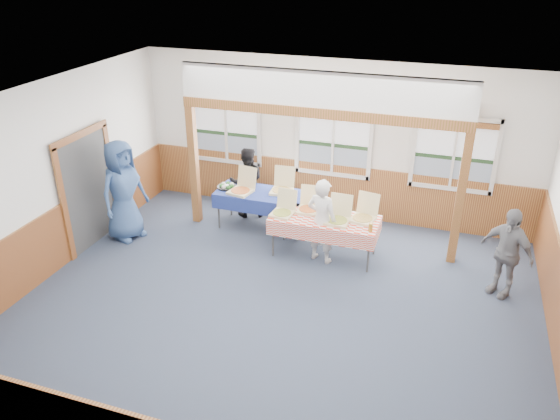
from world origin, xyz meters
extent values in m
plane|color=#2C3648|center=(0.00, 0.00, 0.00)|extent=(8.00, 8.00, 0.00)
plane|color=white|center=(0.00, 0.00, 3.20)|extent=(8.00, 8.00, 0.00)
plane|color=silver|center=(0.00, 3.50, 1.60)|extent=(8.00, 0.00, 8.00)
plane|color=silver|center=(0.00, -3.50, 1.60)|extent=(8.00, 0.00, 8.00)
plane|color=silver|center=(-4.00, 0.00, 1.60)|extent=(0.00, 8.00, 8.00)
cube|color=brown|center=(0.00, 3.48, 0.55)|extent=(7.98, 0.05, 1.10)
cube|color=brown|center=(-3.98, 0.00, 0.55)|extent=(0.05, 6.98, 1.10)
cube|color=#383838|center=(-3.96, 0.90, 1.05)|extent=(0.06, 1.30, 2.10)
cube|color=silver|center=(-2.30, 3.44, 0.91)|extent=(1.52, 0.05, 0.08)
cube|color=silver|center=(-2.30, 3.44, 2.29)|extent=(1.52, 0.05, 0.08)
cube|color=silver|center=(-3.04, 3.44, 1.60)|extent=(0.08, 0.05, 1.46)
cube|color=silver|center=(-1.56, 3.44, 1.60)|extent=(0.08, 0.05, 1.46)
cube|color=silver|center=(-2.30, 3.44, 1.60)|extent=(0.05, 0.05, 1.30)
cube|color=gray|center=(-2.30, 3.48, 1.21)|extent=(1.40, 0.02, 0.52)
cube|color=#1B351A|center=(-2.30, 3.48, 1.51)|extent=(1.40, 0.02, 0.08)
cube|color=silver|center=(-2.30, 3.48, 1.90)|extent=(1.40, 0.02, 0.70)
cube|color=brown|center=(-2.30, 3.42, 2.19)|extent=(1.40, 0.07, 0.10)
cube|color=silver|center=(0.00, 3.44, 0.91)|extent=(1.52, 0.05, 0.08)
cube|color=silver|center=(0.00, 3.44, 2.29)|extent=(1.52, 0.05, 0.08)
cube|color=silver|center=(-0.74, 3.44, 1.60)|extent=(0.08, 0.05, 1.46)
cube|color=silver|center=(0.74, 3.44, 1.60)|extent=(0.08, 0.05, 1.46)
cube|color=silver|center=(0.00, 3.44, 1.60)|extent=(0.05, 0.05, 1.30)
cube|color=gray|center=(0.00, 3.48, 1.21)|extent=(1.40, 0.02, 0.52)
cube|color=#1B351A|center=(0.00, 3.48, 1.51)|extent=(1.40, 0.02, 0.08)
cube|color=silver|center=(0.00, 3.48, 1.90)|extent=(1.40, 0.02, 0.70)
cube|color=brown|center=(0.00, 3.42, 2.19)|extent=(1.40, 0.07, 0.10)
cube|color=silver|center=(2.30, 3.44, 0.91)|extent=(1.52, 0.05, 0.08)
cube|color=silver|center=(2.30, 3.44, 2.29)|extent=(1.52, 0.05, 0.08)
cube|color=silver|center=(1.56, 3.44, 1.60)|extent=(0.08, 0.05, 1.46)
cube|color=silver|center=(3.04, 3.44, 1.60)|extent=(0.08, 0.05, 1.46)
cube|color=silver|center=(2.30, 3.44, 1.60)|extent=(0.05, 0.05, 1.30)
cube|color=gray|center=(2.30, 3.48, 1.21)|extent=(1.40, 0.02, 0.52)
cube|color=#1B351A|center=(2.30, 3.48, 1.51)|extent=(1.40, 0.02, 0.08)
cube|color=silver|center=(2.30, 3.48, 1.90)|extent=(1.40, 0.02, 0.70)
cube|color=brown|center=(2.30, 3.42, 2.19)|extent=(1.40, 0.07, 0.10)
cube|color=brown|center=(-2.50, 2.30, 1.20)|extent=(0.15, 0.15, 2.40)
cube|color=brown|center=(2.50, 2.30, 1.20)|extent=(0.15, 0.15, 2.40)
cube|color=brown|center=(0.00, 2.30, 2.49)|extent=(5.15, 0.18, 0.18)
cylinder|color=#383838|center=(-1.94, 2.14, 0.36)|extent=(0.04, 0.04, 0.73)
cylinder|color=#383838|center=(-1.94, 2.75, 0.36)|extent=(0.04, 0.04, 0.73)
cylinder|color=#383838|center=(-0.31, 2.14, 0.36)|extent=(0.04, 0.04, 0.73)
cylinder|color=#383838|center=(-0.31, 2.75, 0.36)|extent=(0.04, 0.04, 0.73)
cube|color=#383838|center=(-1.13, 2.44, 0.73)|extent=(1.90, 1.38, 0.03)
cube|color=navy|center=(-1.13, 2.44, 0.75)|extent=(1.97, 1.46, 0.01)
cube|color=navy|center=(-1.13, 2.05, 0.61)|extent=(1.66, 0.74, 0.28)
cube|color=navy|center=(-1.13, 2.84, 0.61)|extent=(1.66, 0.74, 0.28)
cylinder|color=#383838|center=(-0.57, 1.45, 0.36)|extent=(0.04, 0.04, 0.73)
cylinder|color=#383838|center=(-0.57, 2.09, 0.36)|extent=(0.04, 0.04, 0.73)
cylinder|color=#383838|center=(1.15, 1.45, 0.36)|extent=(0.04, 0.04, 0.73)
cylinder|color=#383838|center=(1.15, 2.09, 0.36)|extent=(0.04, 0.04, 0.73)
cube|color=#383838|center=(0.29, 1.77, 0.73)|extent=(1.86, 0.81, 0.03)
cube|color=red|center=(0.29, 1.77, 0.75)|extent=(1.92, 0.88, 0.01)
cube|color=red|center=(0.29, 1.36, 0.61)|extent=(1.90, 0.06, 0.28)
cube|color=red|center=(0.29, 2.18, 0.61)|extent=(1.90, 0.06, 0.28)
cube|color=beige|center=(-1.53, 2.29, 0.78)|extent=(0.48, 0.48, 0.05)
cylinder|color=#C6862E|center=(-1.53, 2.29, 0.81)|extent=(0.42, 0.42, 0.01)
cube|color=beige|center=(-1.48, 2.54, 1.01)|extent=(0.42, 0.17, 0.41)
cube|color=beige|center=(-0.78, 2.56, 0.78)|extent=(0.44, 0.44, 0.05)
cylinder|color=#DAC065|center=(-0.78, 2.56, 0.81)|extent=(0.38, 0.38, 0.01)
cube|color=beige|center=(-0.80, 2.81, 1.00)|extent=(0.41, 0.13, 0.40)
cube|color=beige|center=(-0.46, 1.63, 0.78)|extent=(0.41, 0.41, 0.04)
cylinder|color=gold|center=(-0.46, 1.63, 0.81)|extent=(0.36, 0.36, 0.01)
cube|color=beige|center=(-0.44, 1.85, 0.98)|extent=(0.38, 0.12, 0.37)
cube|color=beige|center=(-0.06, 1.92, 0.78)|extent=(0.40, 0.40, 0.04)
cylinder|color=#C6862E|center=(-0.06, 1.92, 0.81)|extent=(0.35, 0.35, 0.01)
cube|color=beige|center=(-0.08, 2.15, 0.98)|extent=(0.38, 0.12, 0.37)
cube|color=beige|center=(0.54, 1.65, 0.78)|extent=(0.41, 0.41, 0.04)
cylinder|color=gold|center=(0.54, 1.65, 0.81)|extent=(0.36, 0.36, 0.01)
cube|color=beige|center=(0.55, 1.89, 1.00)|extent=(0.40, 0.11, 0.39)
cube|color=beige|center=(0.94, 1.87, 0.78)|extent=(0.46, 0.46, 0.04)
cylinder|color=#DAC065|center=(0.94, 1.87, 0.81)|extent=(0.40, 0.40, 0.01)
cube|color=beige|center=(0.98, 2.10, 1.00)|extent=(0.40, 0.17, 0.39)
cylinder|color=black|center=(-1.88, 2.44, 0.77)|extent=(0.39, 0.39, 0.03)
cylinder|color=silver|center=(-1.88, 2.44, 0.80)|extent=(0.09, 0.09, 0.04)
sphere|color=#2E6E2A|center=(-1.77, 2.44, 0.80)|extent=(0.09, 0.09, 0.09)
sphere|color=beige|center=(-1.81, 2.53, 0.80)|extent=(0.09, 0.09, 0.09)
sphere|color=#2E6E2A|center=(-1.90, 2.55, 0.80)|extent=(0.09, 0.09, 0.09)
sphere|color=beige|center=(-1.98, 2.49, 0.80)|extent=(0.09, 0.09, 0.09)
sphere|color=#2E6E2A|center=(-1.98, 2.39, 0.80)|extent=(0.09, 0.09, 0.09)
sphere|color=beige|center=(-1.90, 2.34, 0.80)|extent=(0.09, 0.09, 0.09)
sphere|color=#2E6E2A|center=(-1.81, 2.36, 0.80)|extent=(0.09, 0.09, 0.09)
cylinder|color=#9C6D1A|center=(1.14, 1.52, 0.83)|extent=(0.07, 0.07, 0.15)
imported|color=silver|center=(0.28, 1.59, 0.78)|extent=(0.65, 0.51, 1.56)
imported|color=black|center=(-1.63, 2.87, 0.73)|extent=(0.88, 0.79, 1.47)
imported|color=#335181|center=(-3.46, 1.25, 0.97)|extent=(0.88, 1.09, 1.95)
imported|color=slate|center=(3.29, 1.51, 0.76)|extent=(0.94, 0.81, 1.51)
camera|label=1|loc=(2.27, -6.62, 5.09)|focal=35.00mm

